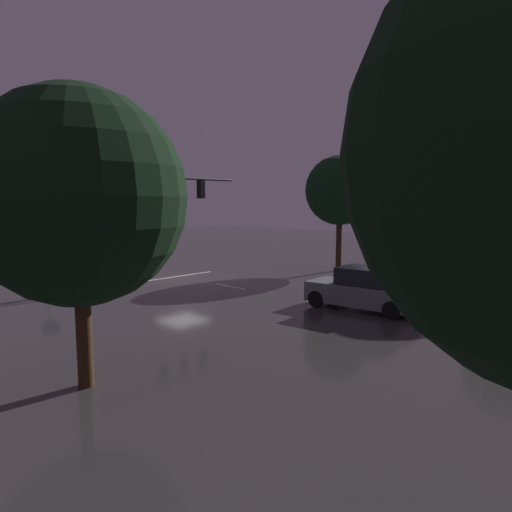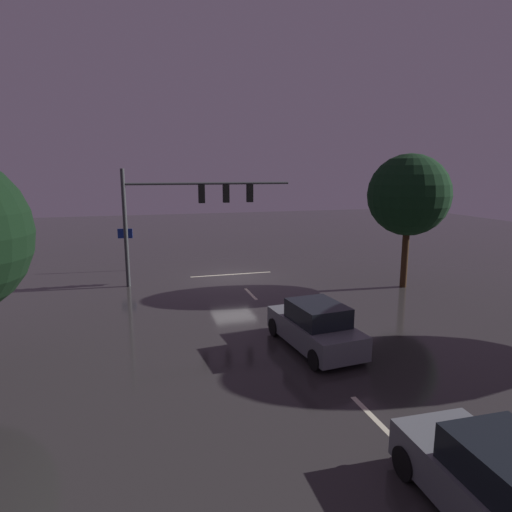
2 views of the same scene
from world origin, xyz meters
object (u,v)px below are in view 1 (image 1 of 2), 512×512
traffic_signal_assembly (148,198)px  tree_left_far (340,190)px  tree_right_near (78,197)px  car_approaching (363,290)px  street_lamp_left_kerb (492,215)px  route_sign (47,247)px

traffic_signal_assembly → tree_left_far: (-10.95, 4.21, 0.49)m
tree_right_near → tree_left_far: size_ratio=0.97×
traffic_signal_assembly → tree_left_far: bearing=159.0°
car_approaching → tree_left_far: 11.13m
street_lamp_left_kerb → car_approaching: bearing=-17.6°
car_approaching → street_lamp_left_kerb: 8.41m
car_approaching → tree_left_far: size_ratio=0.63×
route_sign → tree_right_near: tree_right_near is taller
route_sign → tree_right_near: 15.14m
tree_left_far → car_approaching: bearing=39.0°
car_approaching → tree_left_far: tree_left_far is taller
traffic_signal_assembly → tree_left_far: 11.75m
route_sign → tree_left_far: (-14.51, 8.27, 3.00)m
car_approaching → tree_right_near: tree_right_near is taller
tree_right_near → car_approaching: bearing=176.8°
tree_left_far → tree_right_near: bearing=16.9°
street_lamp_left_kerb → tree_left_far: size_ratio=0.74×
car_approaching → tree_right_near: 11.89m
car_approaching → route_sign: route_sign is taller
route_sign → tree_right_near: bearing=71.2°
car_approaching → route_sign: 16.17m
car_approaching → street_lamp_left_kerb: street_lamp_left_kerb is taller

